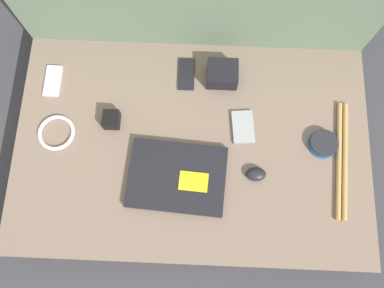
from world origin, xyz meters
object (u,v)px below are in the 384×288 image
(phone_small, at_px, (243,127))
(phone_black, at_px, (186,74))
(computer_mouse, at_px, (256,174))
(phone_silver, at_px, (53,81))
(charger_brick, at_px, (111,120))
(speaker_puck, at_px, (323,144))
(laptop, at_px, (177,177))
(camera_pouch, at_px, (222,74))

(phone_small, bearing_deg, phone_black, 131.46)
(computer_mouse, xyz_separation_m, phone_silver, (-0.69, 0.30, -0.01))
(computer_mouse, xyz_separation_m, phone_small, (-0.04, 0.16, -0.01))
(phone_small, bearing_deg, charger_brick, 174.50)
(computer_mouse, relative_size, speaker_puck, 0.70)
(phone_black, relative_size, phone_small, 1.00)
(laptop, relative_size, computer_mouse, 4.81)
(speaker_puck, relative_size, phone_silver, 0.84)
(computer_mouse, distance_m, speaker_puck, 0.24)
(phone_silver, bearing_deg, computer_mouse, -23.38)
(laptop, height_order, phone_black, laptop)
(phone_black, height_order, camera_pouch, camera_pouch)
(laptop, xyz_separation_m, phone_black, (0.01, 0.36, -0.01))
(laptop, xyz_separation_m, phone_small, (0.21, 0.18, -0.01))
(laptop, bearing_deg, phone_black, 91.89)
(laptop, height_order, charger_brick, charger_brick)
(phone_black, relative_size, camera_pouch, 1.15)
(laptop, distance_m, charger_brick, 0.29)
(phone_silver, distance_m, camera_pouch, 0.57)
(laptop, height_order, phone_silver, laptop)
(speaker_puck, relative_size, phone_small, 0.80)
(charger_brick, bearing_deg, phone_small, -0.30)
(laptop, bearing_deg, computer_mouse, 8.27)
(camera_pouch, bearing_deg, laptop, -110.81)
(computer_mouse, height_order, speaker_puck, computer_mouse)
(laptop, height_order, phone_small, laptop)
(laptop, bearing_deg, camera_pouch, 73.04)
(laptop, relative_size, phone_silver, 2.84)
(phone_small, bearing_deg, speaker_puck, -15.66)
(phone_silver, bearing_deg, phone_black, 5.50)
(computer_mouse, height_order, phone_small, computer_mouse)
(phone_silver, xyz_separation_m, camera_pouch, (0.57, 0.04, 0.03))
(phone_black, xyz_separation_m, charger_brick, (-0.24, -0.18, 0.02))
(laptop, bearing_deg, phone_small, 44.32)
(phone_small, relative_size, charger_brick, 2.03)
(phone_silver, bearing_deg, laptop, -35.64)
(camera_pouch, bearing_deg, phone_small, -67.18)
(phone_small, bearing_deg, computer_mouse, -80.80)
(speaker_puck, bearing_deg, phone_black, 152.97)
(laptop, relative_size, phone_small, 2.72)
(speaker_puck, height_order, phone_small, speaker_puck)
(camera_pouch, bearing_deg, computer_mouse, -71.07)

